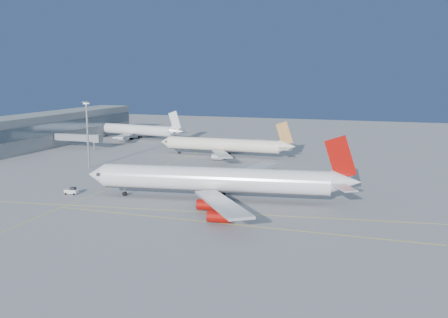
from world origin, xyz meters
TOP-DOWN VIEW (x-y plane):
  - ground at (0.00, 0.00)m, footprint 500.00×500.00m
  - terminal at (-114.93, 85.00)m, footprint 18.40×110.00m
  - jet_bridge at (-93.11, 72.00)m, footprint 23.60×3.60m
  - taxiway_lines at (-14.71, 6.34)m, footprint 118.86×140.00m
  - airliner_virgin at (-4.37, 5.58)m, footprint 74.27×66.16m
  - airliner_etihad at (-25.16, 74.29)m, footprint 57.93×53.72m
  - airliner_third at (-86.22, 111.45)m, footprint 57.26×52.31m
  - pushback_tug at (-46.05, -1.30)m, footprint 3.78×2.60m
  - light_mast at (-63.39, 33.73)m, footprint 2.06×2.06m

SIDE VIEW (x-z plane):
  - ground at x=0.00m, z-range 0.00..0.00m
  - taxiway_lines at x=-14.71m, z-range 0.00..0.02m
  - pushback_tug at x=-46.05m, z-range -0.07..1.93m
  - airliner_etihad at x=-25.16m, z-range -2.97..12.20m
  - airliner_third at x=-86.22m, z-range -3.04..12.34m
  - jet_bridge at x=-93.11m, z-range 1.72..8.62m
  - airliner_virgin at x=-4.37m, z-range -3.64..14.70m
  - terminal at x=-114.93m, z-range 0.01..15.01m
  - light_mast at x=-63.39m, z-range 2.15..25.95m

